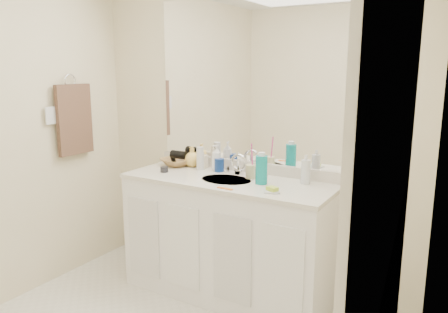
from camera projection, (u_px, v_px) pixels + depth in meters
wall_back at (246, 129)px, 3.25m from camera, size 2.60×0.02×2.40m
wall_right at (403, 201)px, 1.50m from camera, size 0.02×2.60×2.40m
vanity_cabinet at (228, 239)px, 3.17m from camera, size 1.50×0.55×0.85m
countertop at (228, 181)px, 3.08m from camera, size 1.52×0.57×0.03m
backsplash at (245, 166)px, 3.29m from camera, size 1.52×0.03×0.08m
sink_basin at (226, 181)px, 3.07m from camera, size 0.37×0.37×0.02m
faucet at (239, 167)px, 3.21m from camera, size 0.02×0.02×0.11m
mirror at (246, 80)px, 3.17m from camera, size 1.48×0.01×1.20m
blue_mug at (219, 165)px, 3.29m from camera, size 0.10×0.10×0.10m
tan_cup at (251, 172)px, 3.09m from camera, size 0.10×0.10×0.10m
toothbrush at (252, 158)px, 3.06m from camera, size 0.01×0.04×0.21m
mouthwash_bottle at (261, 170)px, 2.93m from camera, size 0.09×0.09×0.19m
clear_pump_bottle at (306, 172)px, 2.94m from camera, size 0.07×0.07×0.16m
soap_dish at (272, 192)px, 2.74m from camera, size 0.12×0.11×0.01m
green_soap at (272, 189)px, 2.74m from camera, size 0.08×0.07×0.02m
orange_comb at (225, 188)px, 2.83m from camera, size 0.11×0.03×0.00m
dark_jar at (164, 169)px, 3.28m from camera, size 0.06×0.06×0.04m
extra_white_bottle at (200, 158)px, 3.34m from camera, size 0.07×0.07×0.18m
soap_bottle_white at (217, 158)px, 3.32m from camera, size 0.08×0.08×0.20m
soap_bottle_cream at (202, 158)px, 3.40m from camera, size 0.08×0.08×0.15m
soap_bottle_yellow at (192, 157)px, 3.45m from camera, size 0.14×0.14×0.16m
wicker_basket at (177, 162)px, 3.49m from camera, size 0.31×0.31×0.06m
hair_dryer at (179, 155)px, 3.47m from camera, size 0.13×0.07×0.07m
towel_ring at (70, 81)px, 3.37m from camera, size 0.01×0.11×0.11m
hand_towel at (74, 120)px, 3.42m from camera, size 0.04×0.32×0.55m
switch_plate at (50, 115)px, 3.26m from camera, size 0.01×0.08×0.13m
door at (376, 291)px, 1.30m from camera, size 0.02×0.82×2.00m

